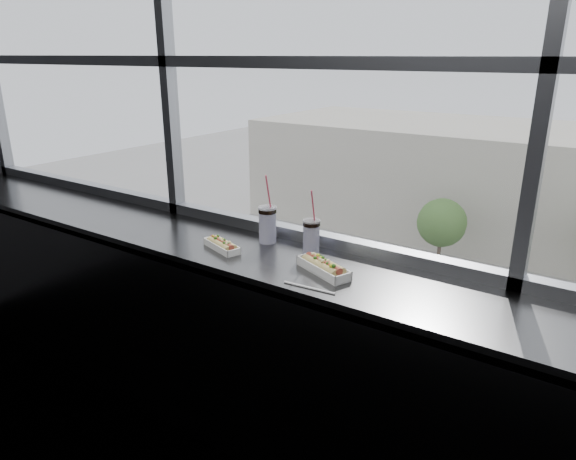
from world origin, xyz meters
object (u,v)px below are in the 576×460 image
Objects in this scene: hotdog_tray_right at (323,266)px; car_near_c at (481,382)px; loose_straw at (309,288)px; car_near_a at (220,296)px; tree_left at (442,223)px; car_far_a at (409,275)px; hotdog_tray_left at (222,245)px; wrapper at (215,240)px; soda_cup_left at (268,223)px; soda_cup_right at (311,235)px.

hotdog_tray_right reaches higher than car_near_c.
car_near_a is at bearing 128.59° from loose_straw.
car_near_a is 1.23× the size of tree_left.
car_far_a reaches higher than car_near_a.
loose_straw is at bearing -55.80° from hotdog_tray_right.
hotdog_tray_left is 0.05× the size of tree_left.
hotdog_tray_right is (0.57, 0.04, 0.01)m from hotdog_tray_left.
hotdog_tray_left is 0.83× the size of hotdog_tray_right.
tree_left is at bearing 104.26° from wrapper.
hotdog_tray_right is at bearing -144.15° from car_near_a.
hotdog_tray_left reaches higher than car_near_c.
hotdog_tray_right reaches higher than hotdog_tray_left.
soda_cup_left is 0.06× the size of car_near_c.
soda_cup_left reaches higher than tree_left.
soda_cup_right is 0.07× the size of tree_left.
soda_cup_right is (0.40, 0.21, 0.07)m from hotdog_tray_left.
wrapper is (-0.68, 0.03, -0.02)m from hotdog_tray_right.
car_near_a is at bearing 151.23° from hotdog_tray_left.
car_near_c is (-1.49, 16.29, -11.09)m from wrapper.
wrapper is at bearing -146.50° from soda_cup_left.
tree_left is (-7.19, 28.29, -8.91)m from wrapper.
tree_left is (-7.91, 28.50, -8.90)m from loose_straw.
soda_cup_left is 0.08× the size of tree_left.
soda_cup_left is 4.36× the size of wrapper.
car_near_c is at bearing 92.92° from loose_straw.
car_near_c is at bearing -140.19° from car_far_a.
car_near_c is 10.06m from car_far_a.
hotdog_tray_right is 27.97m from car_far_a.
car_near_c is 1.22× the size of tree_left.
soda_cup_left is at bearing 78.53° from hotdog_tray_left.
tree_left reaches higher than car_near_a.
hotdog_tray_right is 0.05× the size of car_near_a.
wrapper reaches higher than car_near_a.
hotdog_tray_left is 0.27m from soda_cup_left.
car_near_c is at bearing 120.45° from hotdog_tray_right.
car_near_c is 0.96× the size of car_far_a.
car_near_a is (-13.33, 0.00, 0.01)m from car_near_c.
hotdog_tray_right is 0.94× the size of soda_cup_right.
soda_cup_left reaches higher than car_near_c.
soda_cup_left is at bearing 33.50° from wrapper.
soda_cup_right is at bearing 115.78° from loose_straw.
car_near_c is at bearing 95.22° from wrapper.
wrapper is 0.01× the size of car_far_a.
soda_cup_left is at bearing -179.48° from hotdog_tray_right.
soda_cup_left is at bearing -177.02° from car_near_c.
hotdog_tray_left is 0.70× the size of soda_cup_left.
soda_cup_right reaches higher than tree_left.
loose_straw reaches higher than car_near_c.
wrapper reaches higher than loose_straw.
car_near_c is at bearing -97.68° from car_near_a.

